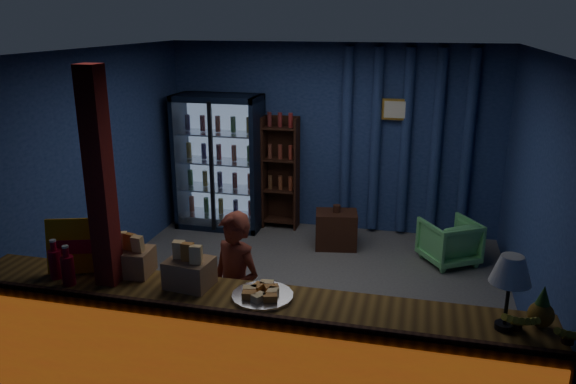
# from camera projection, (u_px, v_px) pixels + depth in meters

# --- Properties ---
(ground) EXTENTS (4.60, 4.60, 0.00)m
(ground) POSITION_uv_depth(u_px,v_px,m) (297.00, 295.00, 6.14)
(ground) COLOR #515154
(ground) RESTS_ON ground
(room_walls) EXTENTS (4.60, 4.60, 4.60)m
(room_walls) POSITION_uv_depth(u_px,v_px,m) (298.00, 155.00, 5.67)
(room_walls) COLOR navy
(room_walls) RESTS_ON ground
(counter) EXTENTS (4.40, 0.57, 0.99)m
(counter) POSITION_uv_depth(u_px,v_px,m) (241.00, 354.00, 4.22)
(counter) COLOR brown
(counter) RESTS_ON ground
(support_post) EXTENTS (0.16, 0.16, 2.60)m
(support_post) POSITION_uv_depth(u_px,v_px,m) (106.00, 240.00, 4.23)
(support_post) COLOR maroon
(support_post) RESTS_ON ground
(beverage_cooler) EXTENTS (1.20, 0.62, 1.90)m
(beverage_cooler) POSITION_uv_depth(u_px,v_px,m) (221.00, 162.00, 7.99)
(beverage_cooler) COLOR black
(beverage_cooler) RESTS_ON ground
(bottle_shelf) EXTENTS (0.50, 0.28, 1.60)m
(bottle_shelf) POSITION_uv_depth(u_px,v_px,m) (281.00, 173.00, 7.97)
(bottle_shelf) COLOR #341B10
(bottle_shelf) RESTS_ON ground
(curtain_folds) EXTENTS (1.74, 0.14, 2.50)m
(curtain_folds) POSITION_uv_depth(u_px,v_px,m) (405.00, 143.00, 7.51)
(curtain_folds) COLOR navy
(curtain_folds) RESTS_ON room_walls
(framed_picture) EXTENTS (0.36, 0.04, 0.28)m
(framed_picture) POSITION_uv_depth(u_px,v_px,m) (396.00, 109.00, 7.37)
(framed_picture) COLOR gold
(framed_picture) RESTS_ON room_walls
(shopkeeper) EXTENTS (0.60, 0.51, 1.38)m
(shopkeeper) POSITION_uv_depth(u_px,v_px,m) (236.00, 291.00, 4.75)
(shopkeeper) COLOR maroon
(shopkeeper) RESTS_ON ground
(green_chair) EXTENTS (0.83, 0.83, 0.56)m
(green_chair) POSITION_uv_depth(u_px,v_px,m) (449.00, 241.00, 6.88)
(green_chair) COLOR #61C26F
(green_chair) RESTS_ON ground
(side_table) EXTENTS (0.59, 0.48, 0.58)m
(side_table) POSITION_uv_depth(u_px,v_px,m) (336.00, 229.00, 7.36)
(side_table) COLOR #341B10
(side_table) RESTS_ON ground
(yellow_sign) EXTENTS (0.56, 0.28, 0.44)m
(yellow_sign) POSITION_uv_depth(u_px,v_px,m) (82.00, 246.00, 4.45)
(yellow_sign) COLOR #EEA00C
(yellow_sign) RESTS_ON counter
(soda_bottles) EXTENTS (0.26, 0.18, 0.32)m
(soda_bottles) POSITION_uv_depth(u_px,v_px,m) (62.00, 266.00, 4.31)
(soda_bottles) COLOR #B30B26
(soda_bottles) RESTS_ON counter
(snack_box_left) EXTENTS (0.36, 0.31, 0.35)m
(snack_box_left) POSITION_uv_depth(u_px,v_px,m) (189.00, 271.00, 4.23)
(snack_box_left) COLOR #AE8154
(snack_box_left) RESTS_ON counter
(snack_box_centre) EXTENTS (0.33, 0.28, 0.34)m
(snack_box_centre) POSITION_uv_depth(u_px,v_px,m) (132.00, 260.00, 4.44)
(snack_box_centre) COLOR #AE8154
(snack_box_centre) RESTS_ON counter
(pastry_tray) EXTENTS (0.45, 0.45, 0.07)m
(pastry_tray) POSITION_uv_depth(u_px,v_px,m) (263.00, 294.00, 4.08)
(pastry_tray) COLOR silver
(pastry_tray) RESTS_ON counter
(banana_bunches) EXTENTS (0.55, 0.31, 0.18)m
(banana_bunches) POSITION_uv_depth(u_px,v_px,m) (544.00, 327.00, 3.53)
(banana_bunches) COLOR yellow
(banana_bunches) RESTS_ON counter
(table_lamp) EXTENTS (0.26, 0.26, 0.52)m
(table_lamp) POSITION_uv_depth(u_px,v_px,m) (511.00, 272.00, 3.56)
(table_lamp) COLOR black
(table_lamp) RESTS_ON counter
(pineapple) EXTENTS (0.17, 0.17, 0.29)m
(pineapple) POSITION_uv_depth(u_px,v_px,m) (541.00, 311.00, 3.66)
(pineapple) COLOR brown
(pineapple) RESTS_ON counter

